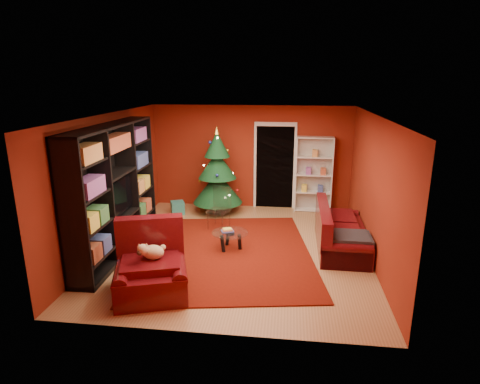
# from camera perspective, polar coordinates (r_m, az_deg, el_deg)

# --- Properties ---
(floor) EXTENTS (5.00, 5.50, 0.05)m
(floor) POSITION_cam_1_polar(r_m,az_deg,el_deg) (8.00, -0.35, -8.22)
(floor) COLOR #A27045
(floor) RESTS_ON ground
(ceiling) EXTENTS (5.00, 5.50, 0.05)m
(ceiling) POSITION_cam_1_polar(r_m,az_deg,el_deg) (7.32, -0.39, 11.06)
(ceiling) COLOR silver
(ceiling) RESTS_ON wall_back
(wall_back) EXTENTS (5.00, 0.05, 2.60)m
(wall_back) POSITION_cam_1_polar(r_m,az_deg,el_deg) (10.24, 1.63, 4.97)
(wall_back) COLOR maroon
(wall_back) RESTS_ON ground
(wall_left) EXTENTS (0.05, 5.50, 2.60)m
(wall_left) POSITION_cam_1_polar(r_m,az_deg,el_deg) (8.26, -18.03, 1.50)
(wall_left) COLOR maroon
(wall_left) RESTS_ON ground
(wall_right) EXTENTS (0.05, 5.50, 2.60)m
(wall_right) POSITION_cam_1_polar(r_m,az_deg,el_deg) (7.66, 18.71, 0.35)
(wall_right) COLOR maroon
(wall_right) RESTS_ON ground
(doorway) EXTENTS (1.06, 0.60, 2.16)m
(doorway) POSITION_cam_1_polar(r_m,az_deg,el_deg) (10.21, 4.96, 3.45)
(doorway) COLOR black
(doorway) RESTS_ON floor
(rug) EXTENTS (3.85, 4.30, 0.02)m
(rug) POSITION_cam_1_polar(r_m,az_deg,el_deg) (7.80, -2.35, -8.60)
(rug) COLOR #631207
(rug) RESTS_ON floor
(media_unit) EXTENTS (0.54, 3.19, 2.44)m
(media_unit) POSITION_cam_1_polar(r_m,az_deg,el_deg) (7.85, -17.44, 0.23)
(media_unit) COLOR black
(media_unit) RESTS_ON floor
(christmas_tree) EXTENTS (1.60, 1.60, 2.17)m
(christmas_tree) POSITION_cam_1_polar(r_m,az_deg,el_deg) (9.79, -3.24, 2.96)
(christmas_tree) COLOR #0D391A
(christmas_tree) RESTS_ON floor
(gift_box_teal) EXTENTS (0.41, 0.41, 0.31)m
(gift_box_teal) POSITION_cam_1_polar(r_m,az_deg,el_deg) (10.03, -8.86, -2.21)
(gift_box_teal) COLOR teal
(gift_box_teal) RESTS_ON floor
(gift_box_red) EXTENTS (0.26, 0.26, 0.24)m
(gift_box_red) POSITION_cam_1_polar(r_m,az_deg,el_deg) (10.44, -2.37, -1.49)
(gift_box_red) COLOR maroon
(gift_box_red) RESTS_ON floor
(white_bookshelf) EXTENTS (0.90, 0.35, 1.92)m
(white_bookshelf) POSITION_cam_1_polar(r_m,az_deg,el_deg) (10.09, 10.44, 2.43)
(white_bookshelf) COLOR white
(white_bookshelf) RESTS_ON floor
(armchair) EXTENTS (1.46, 1.46, 0.91)m
(armchair) POSITION_cam_1_polar(r_m,az_deg,el_deg) (6.39, -12.59, -10.37)
(armchair) COLOR #46090D
(armchair) RESTS_ON rug
(dog) EXTENTS (0.47, 0.41, 0.30)m
(dog) POSITION_cam_1_polar(r_m,az_deg,el_deg) (6.34, -12.24, -8.35)
(dog) COLOR beige
(dog) RESTS_ON armchair
(sofa) EXTENTS (0.93, 2.03, 0.87)m
(sofa) POSITION_cam_1_polar(r_m,az_deg,el_deg) (8.10, 14.28, -4.90)
(sofa) COLOR #46090D
(sofa) RESTS_ON rug
(coffee_table) EXTENTS (0.92, 0.92, 0.44)m
(coffee_table) POSITION_cam_1_polar(r_m,az_deg,el_deg) (7.88, -1.42, -6.93)
(coffee_table) COLOR gray
(coffee_table) RESTS_ON rug
(acrylic_chair) EXTENTS (0.55, 0.58, 0.85)m
(acrylic_chair) POSITION_cam_1_polar(r_m,az_deg,el_deg) (8.85, -3.07, -2.69)
(acrylic_chair) COLOR #66605B
(acrylic_chair) RESTS_ON rug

